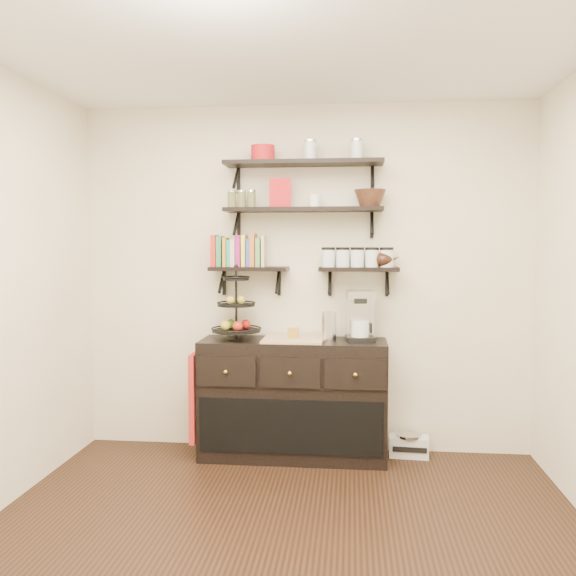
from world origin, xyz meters
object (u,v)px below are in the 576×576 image
at_px(fruit_stand, 237,315).
at_px(radio, 409,445).
at_px(sideboard, 293,398).
at_px(coffee_maker, 360,317).

xyz_separation_m(fruit_stand, radio, (1.31, 0.09, -1.00)).
bearing_deg(radio, fruit_stand, -172.33).
bearing_deg(sideboard, coffee_maker, 2.95).
bearing_deg(radio, sideboard, -170.11).
bearing_deg(coffee_maker, radio, 2.52).
height_order(sideboard, coffee_maker, coffee_maker).
bearing_deg(sideboard, fruit_stand, 179.45).
xyz_separation_m(fruit_stand, coffee_maker, (0.93, 0.02, -0.01)).
distance_m(coffee_maker, radio, 1.07).
xyz_separation_m(sideboard, fruit_stand, (-0.43, 0.00, 0.64)).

